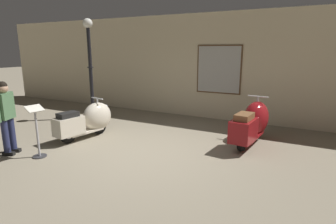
{
  "coord_description": "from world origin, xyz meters",
  "views": [
    {
      "loc": [
        3.02,
        -4.68,
        2.2
      ],
      "look_at": [
        -0.0,
        1.16,
        0.69
      ],
      "focal_mm": 29.31,
      "sensor_mm": 36.0,
      "label": 1
    }
  ],
  "objects_px": {
    "scooter_1": "(252,122)",
    "visitor_0": "(6,113)",
    "info_stanchion": "(38,136)",
    "lamppost": "(90,64)",
    "scooter_0": "(89,120)"
  },
  "relations": [
    {
      "from": "lamppost",
      "to": "visitor_0",
      "type": "relative_size",
      "value": 1.99
    },
    {
      "from": "scooter_0",
      "to": "info_stanchion",
      "type": "bearing_deg",
      "value": -169.21
    },
    {
      "from": "scooter_1",
      "to": "visitor_0",
      "type": "relative_size",
      "value": 1.17
    },
    {
      "from": "lamppost",
      "to": "info_stanchion",
      "type": "relative_size",
      "value": 2.85
    },
    {
      "from": "scooter_0",
      "to": "lamppost",
      "type": "height_order",
      "value": "lamppost"
    },
    {
      "from": "scooter_0",
      "to": "lamppost",
      "type": "distance_m",
      "value": 2.39
    },
    {
      "from": "info_stanchion",
      "to": "lamppost",
      "type": "bearing_deg",
      "value": 113.24
    },
    {
      "from": "lamppost",
      "to": "info_stanchion",
      "type": "height_order",
      "value": "lamppost"
    },
    {
      "from": "scooter_1",
      "to": "visitor_0",
      "type": "xyz_separation_m",
      "value": [
        -4.45,
        -3.16,
        0.41
      ]
    },
    {
      "from": "info_stanchion",
      "to": "scooter_0",
      "type": "bearing_deg",
      "value": 91.05
    },
    {
      "from": "scooter_1",
      "to": "visitor_0",
      "type": "bearing_deg",
      "value": 131.37
    },
    {
      "from": "info_stanchion",
      "to": "visitor_0",
      "type": "bearing_deg",
      "value": -167.39
    },
    {
      "from": "scooter_0",
      "to": "scooter_1",
      "type": "bearing_deg",
      "value": -58.93
    },
    {
      "from": "scooter_1",
      "to": "info_stanchion",
      "type": "height_order",
      "value": "info_stanchion"
    },
    {
      "from": "scooter_1",
      "to": "info_stanchion",
      "type": "bearing_deg",
      "value": 134.71
    }
  ]
}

